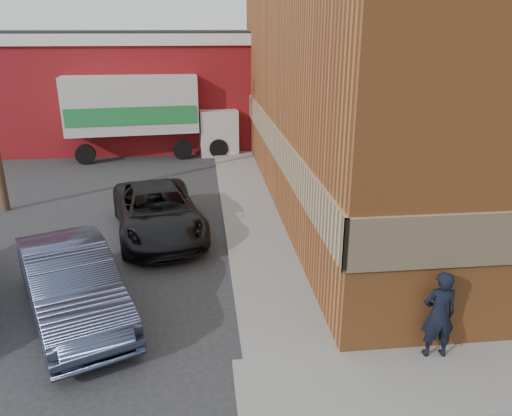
{
  "coord_description": "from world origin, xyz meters",
  "views": [
    {
      "loc": [
        -0.91,
        -7.54,
        5.81
      ],
      "look_at": [
        0.36,
        3.76,
        1.65
      ],
      "focal_mm": 35.0,
      "sensor_mm": 36.0,
      "label": 1
    }
  ],
  "objects_px": {
    "warehouse": "(102,87)",
    "suv_a": "(158,211)",
    "man": "(439,314)",
    "sedan": "(71,284)",
    "box_truck": "(148,110)",
    "brick_building": "(478,62)"
  },
  "relations": [
    {
      "from": "warehouse",
      "to": "suv_a",
      "type": "bearing_deg",
      "value": -74.64
    },
    {
      "from": "warehouse",
      "to": "man",
      "type": "distance_m",
      "value": 22.32
    },
    {
      "from": "man",
      "to": "suv_a",
      "type": "xyz_separation_m",
      "value": [
        -5.45,
        6.62,
        -0.26
      ]
    },
    {
      "from": "sedan",
      "to": "box_truck",
      "type": "xyz_separation_m",
      "value": [
        0.44,
        14.05,
        1.39
      ]
    },
    {
      "from": "warehouse",
      "to": "box_truck",
      "type": "distance_m",
      "value": 4.83
    },
    {
      "from": "suv_a",
      "to": "box_truck",
      "type": "relative_size",
      "value": 0.65
    },
    {
      "from": "sedan",
      "to": "box_truck",
      "type": "bearing_deg",
      "value": 64.74
    },
    {
      "from": "warehouse",
      "to": "sedan",
      "type": "height_order",
      "value": "warehouse"
    },
    {
      "from": "box_truck",
      "to": "man",
      "type": "bearing_deg",
      "value": -74.01
    },
    {
      "from": "man",
      "to": "suv_a",
      "type": "height_order",
      "value": "man"
    },
    {
      "from": "sedan",
      "to": "suv_a",
      "type": "height_order",
      "value": "sedan"
    },
    {
      "from": "warehouse",
      "to": "box_truck",
      "type": "bearing_deg",
      "value": -55.2
    },
    {
      "from": "man",
      "to": "sedan",
      "type": "bearing_deg",
      "value": -15.51
    },
    {
      "from": "brick_building",
      "to": "box_truck",
      "type": "distance_m",
      "value": 13.95
    },
    {
      "from": "warehouse",
      "to": "suv_a",
      "type": "relative_size",
      "value": 3.21
    },
    {
      "from": "man",
      "to": "sedan",
      "type": "relative_size",
      "value": 0.36
    },
    {
      "from": "brick_building",
      "to": "man",
      "type": "height_order",
      "value": "brick_building"
    },
    {
      "from": "box_truck",
      "to": "warehouse",
      "type": "bearing_deg",
      "value": 119.19
    },
    {
      "from": "warehouse",
      "to": "box_truck",
      "type": "height_order",
      "value": "warehouse"
    },
    {
      "from": "box_truck",
      "to": "brick_building",
      "type": "bearing_deg",
      "value": -36.63
    },
    {
      "from": "man",
      "to": "box_truck",
      "type": "height_order",
      "value": "box_truck"
    },
    {
      "from": "man",
      "to": "box_truck",
      "type": "distance_m",
      "value": 17.59
    }
  ]
}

